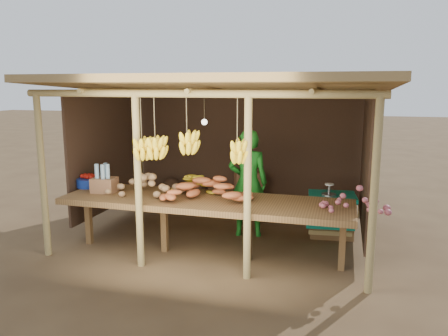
# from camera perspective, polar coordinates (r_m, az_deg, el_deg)

# --- Properties ---
(ground) EXTENTS (60.00, 60.00, 0.00)m
(ground) POSITION_cam_1_polar(r_m,az_deg,el_deg) (6.97, 0.00, -8.52)
(ground) COLOR brown
(ground) RESTS_ON ground
(stall_structure) EXTENTS (4.70, 3.50, 2.43)m
(stall_structure) POSITION_cam_1_polar(r_m,az_deg,el_deg) (6.59, -0.05, 7.40)
(stall_structure) COLOR tan
(stall_structure) RESTS_ON ground
(counter) EXTENTS (3.90, 1.05, 0.80)m
(counter) POSITION_cam_1_polar(r_m,az_deg,el_deg) (5.88, -2.48, -4.63)
(counter) COLOR brown
(counter) RESTS_ON ground
(potato_heap) EXTENTS (1.09, 0.70, 0.37)m
(potato_heap) POSITION_cam_1_polar(r_m,az_deg,el_deg) (6.16, -9.92, -1.71)
(potato_heap) COLOR #A67E55
(potato_heap) RESTS_ON counter
(sweet_potato_heap) EXTENTS (1.21, 0.80, 0.36)m
(sweet_potato_heap) POSITION_cam_1_polar(r_m,az_deg,el_deg) (5.80, -2.29, -2.36)
(sweet_potato_heap) COLOR #BB5B30
(sweet_potato_heap) RESTS_ON counter
(onion_heap) EXTENTS (0.92, 0.72, 0.36)m
(onion_heap) POSITION_cam_1_polar(r_m,az_deg,el_deg) (5.43, 16.56, -3.74)
(onion_heap) COLOR #B05560
(onion_heap) RESTS_ON counter
(banana_pile) EXTENTS (0.60, 0.43, 0.34)m
(banana_pile) POSITION_cam_1_polar(r_m,az_deg,el_deg) (6.21, -3.86, -1.59)
(banana_pile) COLOR gold
(banana_pile) RESTS_ON counter
(tomato_basin) EXTENTS (0.37, 0.37, 0.19)m
(tomato_basin) POSITION_cam_1_polar(r_m,az_deg,el_deg) (6.85, -17.19, -1.69)
(tomato_basin) COLOR navy
(tomato_basin) RESTS_ON counter
(bottle_box) EXTENTS (0.35, 0.28, 0.41)m
(bottle_box) POSITION_cam_1_polar(r_m,az_deg,el_deg) (6.43, -15.37, -1.67)
(bottle_box) COLOR #8C5E3E
(bottle_box) RESTS_ON counter
(vendor) EXTENTS (0.67, 0.50, 1.66)m
(vendor) POSITION_cam_1_polar(r_m,az_deg,el_deg) (6.68, 3.15, -1.97)
(vendor) COLOR #1B7C1F
(vendor) RESTS_ON ground
(tarp_crate) EXTENTS (0.76, 0.68, 0.85)m
(tarp_crate) POSITION_cam_1_polar(r_m,az_deg,el_deg) (6.99, 13.84, -5.78)
(tarp_crate) COLOR brown
(tarp_crate) RESTS_ON ground
(carton_stack) EXTENTS (1.09, 0.51, 0.76)m
(carton_stack) POSITION_cam_1_polar(r_m,az_deg,el_deg) (8.00, 1.96, -3.49)
(carton_stack) COLOR #8C5E3E
(carton_stack) RESTS_ON ground
(burlap_sacks) EXTENTS (0.95, 0.50, 0.67)m
(burlap_sacks) POSITION_cam_1_polar(r_m,az_deg,el_deg) (8.32, -5.41, -3.27)
(burlap_sacks) COLOR #422C1E
(burlap_sacks) RESTS_ON ground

